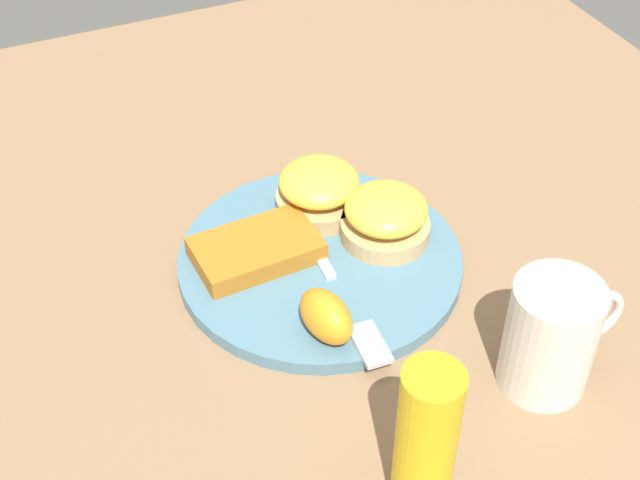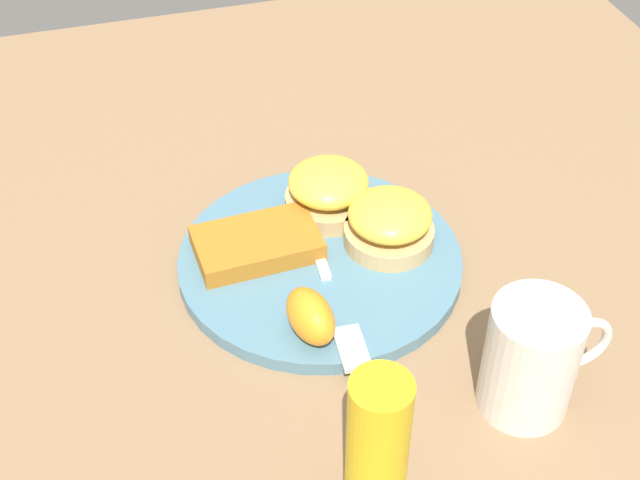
% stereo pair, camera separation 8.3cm
% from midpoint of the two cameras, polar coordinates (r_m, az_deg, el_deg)
% --- Properties ---
extents(ground_plane, '(1.10, 1.10, 0.00)m').
position_cam_midpoint_polar(ground_plane, '(0.86, 2.78, -1.83)').
color(ground_plane, '#846647').
extents(plate, '(0.27, 0.27, 0.01)m').
position_cam_midpoint_polar(plate, '(0.85, 2.80, -1.49)').
color(plate, slate).
rests_on(plate, ground_plane).
extents(sandwich_benedict_left, '(0.09, 0.09, 0.05)m').
position_cam_midpoint_polar(sandwich_benedict_left, '(0.85, 7.40, 0.77)').
color(sandwich_benedict_left, tan).
rests_on(sandwich_benedict_left, plate).
extents(sandwich_benedict_right, '(0.09, 0.09, 0.05)m').
position_cam_midpoint_polar(sandwich_benedict_right, '(0.88, 3.24, 3.10)').
color(sandwich_benedict_right, tan).
rests_on(sandwich_benedict_right, plate).
extents(hashbrown_patty, '(0.12, 0.08, 0.02)m').
position_cam_midpoint_polar(hashbrown_patty, '(0.84, -1.25, -0.35)').
color(hashbrown_patty, '#A9661D').
rests_on(hashbrown_patty, plate).
extents(orange_wedge, '(0.05, 0.07, 0.04)m').
position_cam_midpoint_polar(orange_wedge, '(0.76, 2.54, -5.04)').
color(orange_wedge, orange).
rests_on(orange_wedge, plate).
extents(fork, '(0.03, 0.24, 0.00)m').
position_cam_midpoint_polar(fork, '(0.81, 3.63, -3.08)').
color(fork, silver).
rests_on(fork, plate).
extents(cup, '(0.11, 0.07, 0.10)m').
position_cam_midpoint_polar(cup, '(0.73, 16.65, -7.45)').
color(cup, silver).
rests_on(cup, ground_plane).
extents(condiment_bottle, '(0.04, 0.04, 0.14)m').
position_cam_midpoint_polar(condiment_bottle, '(0.63, 7.54, -13.45)').
color(condiment_bottle, gold).
rests_on(condiment_bottle, ground_plane).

